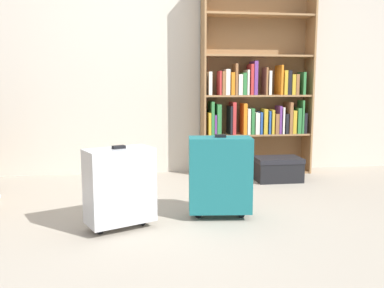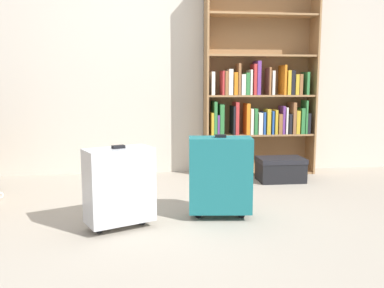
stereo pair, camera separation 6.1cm
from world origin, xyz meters
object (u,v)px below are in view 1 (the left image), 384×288
object	(u,v)px
storage_box	(278,168)
suitcase_teal	(220,175)
bookshelf	(256,87)
suitcase_silver	(120,186)

from	to	relation	value
storage_box	suitcase_teal	bearing A→B (deg)	-127.55
bookshelf	suitcase_silver	size ratio (longest dim) A/B	3.65
bookshelf	suitcase_teal	bearing A→B (deg)	-115.14
storage_box	suitcase_teal	size ratio (longest dim) A/B	0.75
suitcase_teal	storage_box	bearing A→B (deg)	52.45
storage_box	suitcase_silver	world-z (taller)	suitcase_silver
bookshelf	suitcase_teal	size ratio (longest dim) A/B	3.40
suitcase_silver	suitcase_teal	distance (m)	0.73
suitcase_silver	suitcase_teal	bearing A→B (deg)	11.76
storage_box	suitcase_silver	size ratio (longest dim) A/B	0.80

